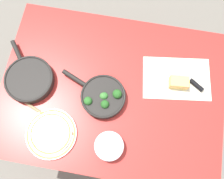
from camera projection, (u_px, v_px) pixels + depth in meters
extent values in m
plane|color=slate|center=(112.00, 117.00, 2.05)|extent=(14.00, 14.00, 0.00)
cube|color=#B72D28|center=(112.00, 91.00, 1.33)|extent=(1.18, 0.88, 0.03)
cylinder|color=#BCBCC1|center=(21.00, 149.00, 1.61)|extent=(0.05, 0.05, 0.74)
cylinder|color=#BCBCC1|center=(50.00, 45.00, 1.83)|extent=(0.05, 0.05, 0.74)
cylinder|color=#BCBCC1|center=(194.00, 69.00, 1.78)|extent=(0.05, 0.05, 0.74)
cylinder|color=black|center=(103.00, 97.00, 1.28)|extent=(0.22, 0.22, 0.04)
torus|color=black|center=(103.00, 96.00, 1.26)|extent=(0.23, 0.23, 0.01)
cylinder|color=black|center=(74.00, 78.00, 1.30)|extent=(0.14, 0.08, 0.02)
cylinder|color=#2C6823|center=(105.00, 97.00, 1.28)|extent=(0.01, 0.01, 0.02)
sphere|color=#387A33|center=(104.00, 96.00, 1.26)|extent=(0.04, 0.04, 0.04)
cylinder|color=#357027|center=(103.00, 97.00, 1.28)|extent=(0.01, 0.01, 0.02)
sphere|color=#428438|center=(103.00, 96.00, 1.26)|extent=(0.04, 0.04, 0.04)
cylinder|color=#205218|center=(105.00, 105.00, 1.27)|extent=(0.01, 0.01, 0.02)
sphere|color=#286023|center=(105.00, 104.00, 1.25)|extent=(0.03, 0.03, 0.03)
cylinder|color=#205218|center=(105.00, 106.00, 1.27)|extent=(0.02, 0.02, 0.02)
sphere|color=#286023|center=(105.00, 104.00, 1.24)|extent=(0.04, 0.04, 0.04)
cylinder|color=#205218|center=(117.00, 96.00, 1.28)|extent=(0.02, 0.02, 0.03)
sphere|color=#286023|center=(117.00, 94.00, 1.25)|extent=(0.05, 0.05, 0.05)
cylinder|color=#245B1C|center=(88.00, 102.00, 1.27)|extent=(0.02, 0.02, 0.02)
sphere|color=#2D6B28|center=(88.00, 101.00, 1.25)|extent=(0.04, 0.04, 0.04)
cube|color=#9E703D|center=(99.00, 96.00, 1.28)|extent=(0.04, 0.04, 0.03)
cube|color=#AD7F4C|center=(96.00, 105.00, 1.27)|extent=(0.04, 0.04, 0.03)
cube|color=#9E703D|center=(103.00, 94.00, 1.28)|extent=(0.04, 0.04, 0.02)
cylinder|color=black|center=(30.00, 80.00, 1.30)|extent=(0.25, 0.25, 0.05)
torus|color=black|center=(28.00, 79.00, 1.28)|extent=(0.25, 0.25, 0.01)
cylinder|color=black|center=(17.00, 50.00, 1.34)|extent=(0.09, 0.11, 0.02)
cylinder|color=#E5CC60|center=(30.00, 80.00, 1.31)|extent=(0.21, 0.21, 0.02)
cylinder|color=tan|center=(46.00, 116.00, 1.27)|extent=(0.33, 0.14, 0.02)
ellipsoid|color=tan|center=(16.00, 96.00, 1.29)|extent=(0.07, 0.06, 0.02)
cube|color=silver|center=(177.00, 78.00, 1.33)|extent=(0.39, 0.28, 0.00)
cube|color=silver|center=(178.00, 71.00, 1.34)|extent=(0.15, 0.11, 0.01)
cylinder|color=black|center=(196.00, 85.00, 1.31)|extent=(0.08, 0.07, 0.02)
cube|color=#EACC66|center=(179.00, 83.00, 1.30)|extent=(0.10, 0.07, 0.06)
cylinder|color=silver|center=(51.00, 134.00, 1.24)|extent=(0.26, 0.26, 0.01)
torus|color=gold|center=(51.00, 134.00, 1.24)|extent=(0.24, 0.24, 0.01)
cylinder|color=silver|center=(51.00, 133.00, 1.23)|extent=(0.21, 0.21, 0.01)
torus|color=gold|center=(50.00, 133.00, 1.22)|extent=(0.20, 0.20, 0.01)
cylinder|color=#B7B7BC|center=(109.00, 146.00, 1.20)|extent=(0.14, 0.14, 0.05)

